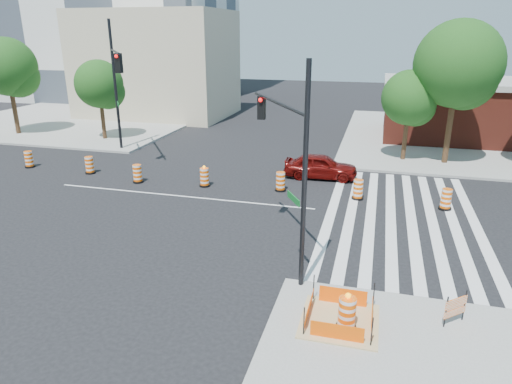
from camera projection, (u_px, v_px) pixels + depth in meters
ground at (181, 196)px, 23.61m from camera, size 120.00×120.00×0.00m
sidewalk_ne at (489, 140)px, 35.51m from camera, size 22.00×22.00×0.15m
sidewalk_nw at (86, 118)px, 44.42m from camera, size 22.00×22.00×0.15m
crosswalk_east at (401, 217)px, 20.90m from camera, size 6.75×13.50×0.01m
lane_centerline at (181, 196)px, 23.61m from camera, size 14.00×0.12×0.01m
excavation_pit at (340, 320)px, 13.12m from camera, size 2.20×2.20×0.90m
brick_storefront at (494, 111)px, 34.77m from camera, size 16.50×8.50×4.60m
beige_midrise at (158, 64)px, 44.94m from camera, size 14.00×10.00×10.00m
red_coupe at (321, 166)px, 26.31m from camera, size 4.25×1.86×1.43m
signal_pole_se at (288, 148)px, 15.05m from camera, size 2.93×4.73×7.20m
signal_pole_nw at (116, 76)px, 29.47m from camera, size 3.92×5.47×8.71m
pit_drum at (347, 315)px, 12.63m from camera, size 0.60×0.60×1.18m
barricade at (456, 307)px, 12.90m from camera, size 0.65×0.58×0.98m
tree_north_a at (9, 70)px, 35.89m from camera, size 4.53×4.53×7.70m
tree_north_b at (100, 87)px, 34.43m from camera, size 3.60×3.60×6.11m
tree_north_c at (410, 101)px, 28.68m from camera, size 3.45×3.45×5.86m
tree_north_d at (458, 69)px, 27.29m from camera, size 5.19×5.19×8.82m
median_drum_0 at (29, 160)px, 28.47m from camera, size 0.60×0.60×1.02m
median_drum_1 at (90, 166)px, 27.24m from camera, size 0.60×0.60×1.02m
median_drum_2 at (137, 174)px, 25.60m from camera, size 0.60×0.60×1.02m
median_drum_3 at (204, 178)px, 24.96m from camera, size 0.60×0.60×1.18m
median_drum_4 at (281, 182)px, 24.26m from camera, size 0.60×0.60×1.02m
median_drum_5 at (358, 190)px, 23.04m from camera, size 0.60×0.60×1.02m
median_drum_6 at (446, 200)px, 21.69m from camera, size 0.60×0.60×1.02m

